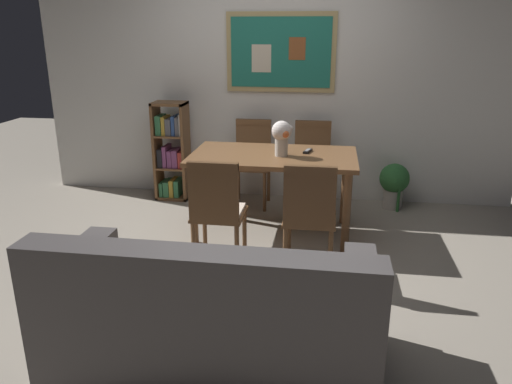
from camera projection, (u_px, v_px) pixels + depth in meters
name	position (u px, v px, depth m)	size (l,w,h in m)	color
ground_plane	(248.00, 257.00, 4.15)	(12.00, 12.00, 0.00)	gray
wall_back_with_painting	(274.00, 80.00, 5.33)	(5.20, 0.14, 2.60)	silver
dining_table	(273.00, 165.00, 4.46)	(1.49, 0.86, 0.76)	brown
dining_chair_far_left	(252.00, 155.00, 5.29)	(0.40, 0.41, 0.91)	brown
dining_chair_near_left	(217.00, 206.00, 3.79)	(0.40, 0.41, 0.91)	brown
dining_chair_near_right	(310.00, 210.00, 3.70)	(0.40, 0.41, 0.91)	brown
dining_chair_far_right	(312.00, 157.00, 5.21)	(0.40, 0.41, 0.91)	brown
leather_couch	(210.00, 319.00, 2.72)	(1.80, 0.84, 0.84)	#514C4C
bookshelf	(172.00, 152.00, 5.45)	(0.36, 0.28, 1.08)	brown
potted_ivy	(394.00, 183.00, 5.21)	(0.31, 0.31, 0.55)	#B2ADA3
flower_vase	(282.00, 135.00, 4.32)	(0.19, 0.18, 0.31)	beige
tv_remote	(308.00, 151.00, 4.50)	(0.08, 0.16, 0.02)	black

